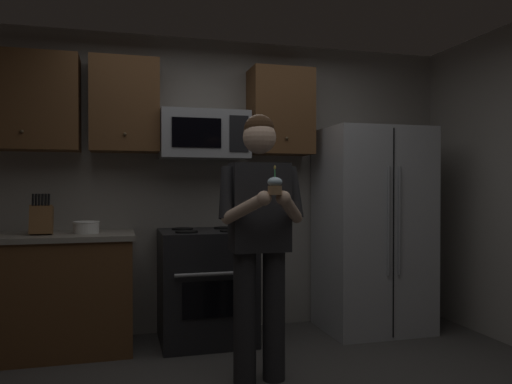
{
  "coord_description": "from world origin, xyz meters",
  "views": [
    {
      "loc": [
        -0.84,
        -2.76,
        1.29
      ],
      "look_at": [
        0.02,
        0.42,
        1.25
      ],
      "focal_mm": 35.26,
      "sensor_mm": 36.0,
      "label": 1
    }
  ],
  "objects_px": {
    "microwave": "(204,135)",
    "knife_block": "(41,219)",
    "cupcake": "(275,186)",
    "person": "(260,231)",
    "oven_range": "(206,286)",
    "refrigerator": "(372,229)",
    "bowl_large_white": "(86,227)"
  },
  "relations": [
    {
      "from": "knife_block",
      "to": "person",
      "type": "distance_m",
      "value": 1.73
    },
    {
      "from": "microwave",
      "to": "knife_block",
      "type": "bearing_deg",
      "value": -173.28
    },
    {
      "from": "oven_range",
      "to": "microwave",
      "type": "bearing_deg",
      "value": 89.98
    },
    {
      "from": "oven_range",
      "to": "bowl_large_white",
      "type": "bearing_deg",
      "value": 179.75
    },
    {
      "from": "microwave",
      "to": "cupcake",
      "type": "xyz_separation_m",
      "value": [
        0.2,
        -1.4,
        -0.43
      ]
    },
    {
      "from": "bowl_large_white",
      "to": "cupcake",
      "type": "height_order",
      "value": "cupcake"
    },
    {
      "from": "oven_range",
      "to": "cupcake",
      "type": "distance_m",
      "value": 1.54
    },
    {
      "from": "microwave",
      "to": "knife_block",
      "type": "relative_size",
      "value": 2.31
    },
    {
      "from": "person",
      "to": "cupcake",
      "type": "distance_m",
      "value": 0.44
    },
    {
      "from": "microwave",
      "to": "person",
      "type": "relative_size",
      "value": 0.42
    },
    {
      "from": "person",
      "to": "oven_range",
      "type": "bearing_deg",
      "value": 101.75
    },
    {
      "from": "knife_block",
      "to": "person",
      "type": "bearing_deg",
      "value": -32.13
    },
    {
      "from": "microwave",
      "to": "knife_block",
      "type": "distance_m",
      "value": 1.44
    },
    {
      "from": "oven_range",
      "to": "microwave",
      "type": "distance_m",
      "value": 1.26
    },
    {
      "from": "oven_range",
      "to": "bowl_large_white",
      "type": "xyz_separation_m",
      "value": [
        -0.94,
        0.0,
        0.51
      ]
    },
    {
      "from": "refrigerator",
      "to": "bowl_large_white",
      "type": "xyz_separation_m",
      "value": [
        -2.44,
        0.04,
        0.07
      ]
    },
    {
      "from": "oven_range",
      "to": "knife_block",
      "type": "distance_m",
      "value": 1.39
    },
    {
      "from": "microwave",
      "to": "person",
      "type": "xyz_separation_m",
      "value": [
        0.2,
        -1.07,
        -0.72
      ]
    },
    {
      "from": "refrigerator",
      "to": "cupcake",
      "type": "height_order",
      "value": "refrigerator"
    },
    {
      "from": "refrigerator",
      "to": "person",
      "type": "relative_size",
      "value": 1.02
    },
    {
      "from": "refrigerator",
      "to": "cupcake",
      "type": "distance_m",
      "value": 1.84
    },
    {
      "from": "knife_block",
      "to": "cupcake",
      "type": "bearing_deg",
      "value": -40.47
    },
    {
      "from": "knife_block",
      "to": "person",
      "type": "xyz_separation_m",
      "value": [
        1.46,
        -0.92,
        -0.04
      ]
    },
    {
      "from": "refrigerator",
      "to": "knife_block",
      "type": "relative_size",
      "value": 5.63
    },
    {
      "from": "knife_block",
      "to": "cupcake",
      "type": "xyz_separation_m",
      "value": [
        1.46,
        -1.25,
        0.25
      ]
    },
    {
      "from": "bowl_large_white",
      "to": "cupcake",
      "type": "relative_size",
      "value": 1.16
    },
    {
      "from": "refrigerator",
      "to": "bowl_large_white",
      "type": "bearing_deg",
      "value": 178.99
    },
    {
      "from": "refrigerator",
      "to": "knife_block",
      "type": "bearing_deg",
      "value": 179.8
    },
    {
      "from": "oven_range",
      "to": "microwave",
      "type": "relative_size",
      "value": 1.26
    },
    {
      "from": "microwave",
      "to": "refrigerator",
      "type": "distance_m",
      "value": 1.72
    },
    {
      "from": "oven_range",
      "to": "knife_block",
      "type": "bearing_deg",
      "value": -178.65
    },
    {
      "from": "refrigerator",
      "to": "microwave",
      "type": "bearing_deg",
      "value": 173.97
    }
  ]
}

